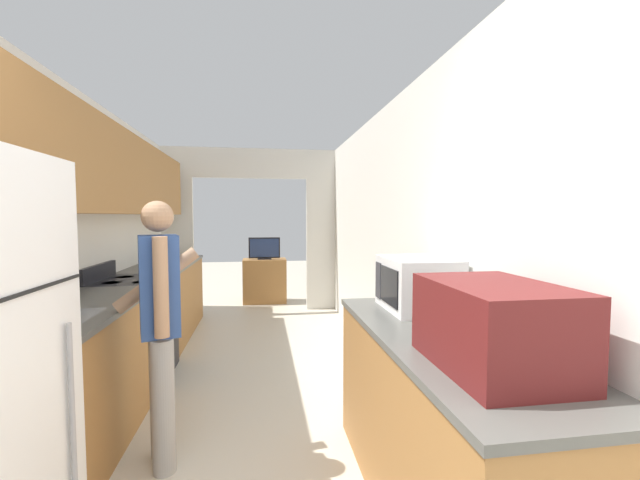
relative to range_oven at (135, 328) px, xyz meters
name	(u,v)px	position (x,y,z in m)	size (l,w,h in m)	color
wall_left	(78,209)	(-0.25, -0.43, 1.07)	(0.38, 7.69, 2.50)	silver
wall_right	(419,246)	(2.34, -0.90, 0.79)	(0.06, 7.69, 2.50)	silver
wall_far_with_doorway	(251,218)	(1.00, 2.38, 0.99)	(3.01, 0.06, 2.50)	silver
counter_left	(139,324)	(-0.01, 0.16, -0.01)	(0.62, 4.10, 0.91)	#9E6B38
counter_right	(440,425)	(2.01, -1.98, -0.01)	(0.62, 1.75, 0.91)	#9E6B38
range_oven	(135,328)	(0.00, 0.00, 0.00)	(0.66, 0.72, 1.05)	black
person	(160,326)	(0.56, -1.36, 0.37)	(0.50, 0.44, 1.56)	#9E9E9E
suitcase	(493,325)	(2.01, -2.39, 0.61)	(0.41, 0.60, 0.32)	#5B1919
microwave	(417,284)	(2.09, -1.48, 0.61)	(0.40, 0.49, 0.32)	white
tv_cabinet	(265,281)	(1.20, 2.98, -0.09)	(0.73, 0.42, 0.74)	#9E6B38
television	(264,249)	(1.20, 2.94, 0.47)	(0.52, 0.16, 0.37)	black
knife	(144,270)	(-0.06, 0.53, 0.45)	(0.07, 0.33, 0.02)	#B7B7BC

